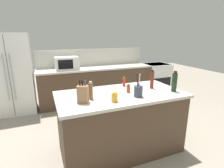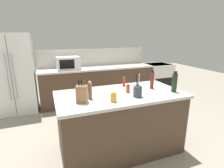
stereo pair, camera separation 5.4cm
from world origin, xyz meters
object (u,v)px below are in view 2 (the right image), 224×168
Objects in this scene: knife_block at (82,94)px; honey_jar at (114,97)px; range_oven at (158,78)px; refrigerator at (14,74)px; pepper_grinder at (90,91)px; spice_jar_paprika at (128,89)px; wine_bottle at (175,82)px; vinegar_bottle at (152,80)px; microwave at (68,63)px; hot_sauce_bottle at (124,82)px; utensil_crock at (138,91)px.

knife_block is 0.40m from honey_jar.
refrigerator is at bearing 179.25° from range_oven.
pepper_grinder is 0.59m from spice_jar_paprika.
wine_bottle is 0.34m from vinegar_bottle.
microwave reaches higher than spice_jar_paprika.
hot_sauce_bottle is at bearing 142.46° from vinegar_bottle.
microwave is (1.23, -0.05, 0.19)m from refrigerator.
utensil_crock is 2.48× the size of honey_jar.
spice_jar_paprika is at bearing -133.74° from range_oven.
range_oven is 2.87× the size of utensil_crock.
knife_block is at bearing -167.96° from spice_jar_paprika.
spice_jar_paprika is at bearing -75.41° from microwave.
range_oven is at bearing 59.02° from wine_bottle.
honey_jar is at bearing -176.77° from wine_bottle.
spice_jar_paprika is (-0.66, 0.21, -0.09)m from wine_bottle.
microwave is 1.74× the size of utensil_crock.
hot_sauce_bottle reaches higher than range_oven.
range_oven is 3.10m from spice_jar_paprika.
wine_bottle reaches higher than microwave.
spice_jar_paprika is at bearing -51.39° from refrigerator.
range_oven is 7.12× the size of honey_jar.
range_oven is at bearing 66.77° from knife_block.
pepper_grinder is at bearing 141.60° from honey_jar.
vinegar_bottle is at bearing -44.61° from refrigerator.
refrigerator is at bearing 134.91° from wine_bottle.
utensil_crock reaches higher than range_oven.
microwave reaches higher than range_oven.
vinegar_bottle is at bearing 5.79° from spice_jar_paprika.
vinegar_bottle is at bearing 36.59° from knife_block.
wine_bottle reaches higher than pepper_grinder.
hot_sauce_bottle is 0.54× the size of vinegar_bottle.
honey_jar is (0.38, -0.12, -0.05)m from knife_block.
honey_jar is 0.33m from pepper_grinder.
vinegar_bottle reaches higher than range_oven.
microwave is 2.49m from honey_jar.
honey_jar is at bearing -171.43° from utensil_crock.
hot_sauce_bottle is at bearing -45.78° from refrigerator.
hot_sauce_bottle is at bearing -137.07° from range_oven.
wine_bottle reaches higher than vinegar_bottle.
pepper_grinder is (-0.01, -2.27, -0.04)m from microwave.
honey_jar is at bearing -59.84° from refrigerator.
vinegar_bottle is 1.03m from pepper_grinder.
spice_jar_paprika is (-0.08, -0.32, -0.02)m from hot_sauce_bottle.
microwave is 2.27m from pepper_grinder.
refrigerator is 2.92m from honey_jar.
honey_jar is (-0.42, -0.59, -0.01)m from hot_sauce_bottle.
microwave reaches higher than vinegar_bottle.
honey_jar reaches higher than range_oven.
spice_jar_paprika is (-0.44, -0.04, -0.08)m from vinegar_bottle.
spice_jar_paprika is (0.57, -2.20, -0.10)m from microwave.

